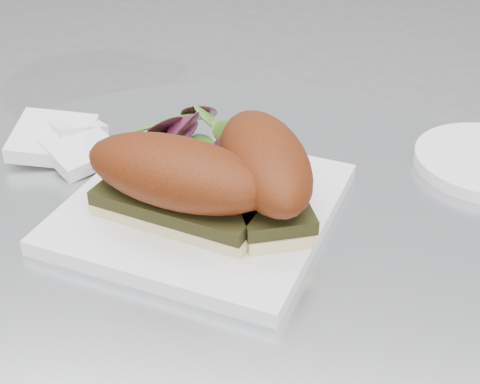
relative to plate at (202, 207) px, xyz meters
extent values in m
cylinder|color=silver|center=(0.02, -0.03, -0.02)|extent=(0.70, 0.70, 0.02)
cube|color=white|center=(0.00, 0.00, 0.00)|extent=(0.30, 0.30, 0.02)
cube|color=#FAE39C|center=(-0.01, -0.03, 0.01)|extent=(0.17, 0.11, 0.01)
cube|color=black|center=(-0.01, -0.03, 0.03)|extent=(0.17, 0.11, 0.01)
ellipsoid|color=#5F1E09|center=(-0.01, -0.03, 0.06)|extent=(0.20, 0.13, 0.06)
cube|color=#FAE39C|center=(0.06, 0.00, 0.01)|extent=(0.11, 0.16, 0.01)
cube|color=black|center=(0.06, 0.00, 0.03)|extent=(0.11, 0.16, 0.01)
ellipsoid|color=#5F1E09|center=(0.06, 0.00, 0.06)|extent=(0.14, 0.19, 0.06)
camera|label=1|loc=(0.13, -0.53, 0.38)|focal=50.00mm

